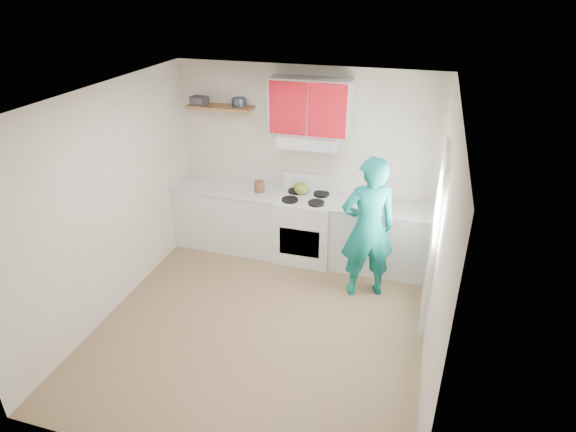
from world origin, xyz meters
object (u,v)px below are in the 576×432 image
(stove, at_px, (305,228))
(tin, at_px, (239,102))
(person, at_px, (368,229))
(kettle, at_px, (301,188))
(crock, at_px, (259,187))

(stove, bearing_deg, tin, 167.91)
(tin, height_order, person, tin)
(kettle, distance_m, crock, 0.57)
(stove, xyz_separation_m, kettle, (-0.10, 0.11, 0.54))
(crock, bearing_deg, person, -21.73)
(tin, height_order, crock, tin)
(stove, bearing_deg, crock, 178.62)
(stove, height_order, crock, crock)
(kettle, relative_size, crock, 1.08)
(stove, relative_size, person, 0.51)
(tin, bearing_deg, crock, -30.99)
(kettle, xyz_separation_m, person, (1.02, -0.73, -0.09))
(stove, height_order, tin, tin)
(tin, bearing_deg, person, -23.42)
(tin, xyz_separation_m, kettle, (0.89, -0.10, -1.09))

